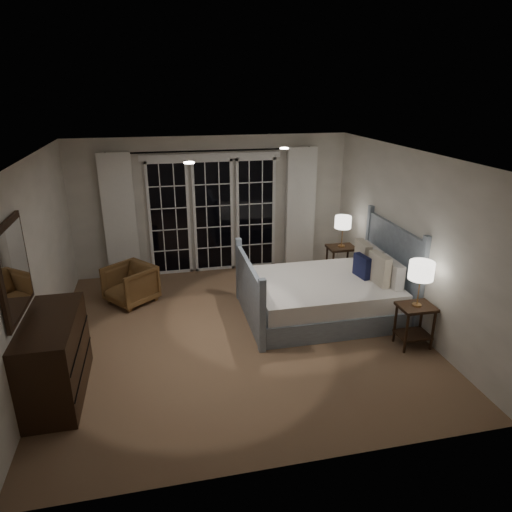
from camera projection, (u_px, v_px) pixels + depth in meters
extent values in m
plane|color=brown|center=(238.00, 333.00, 6.51)|extent=(5.00, 5.00, 0.00)
plane|color=silver|center=(235.00, 155.00, 5.64)|extent=(5.00, 5.00, 0.00)
cube|color=silver|center=(35.00, 265.00, 5.57)|extent=(0.02, 5.00, 2.50)
cube|color=silver|center=(407.00, 238.00, 6.58)|extent=(0.02, 5.00, 2.50)
cube|color=silver|center=(213.00, 205.00, 8.36)|extent=(5.00, 0.02, 2.50)
cube|color=silver|center=(290.00, 349.00, 3.79)|extent=(5.00, 0.02, 2.50)
cube|color=black|center=(169.00, 219.00, 8.24)|extent=(0.66, 0.02, 2.02)
cube|color=black|center=(213.00, 216.00, 8.40)|extent=(0.66, 0.02, 2.02)
cube|color=black|center=(256.00, 214.00, 8.57)|extent=(0.66, 0.02, 2.02)
cube|color=white|center=(211.00, 156.00, 8.01)|extent=(2.50, 0.04, 0.10)
cylinder|color=black|center=(212.00, 151.00, 7.92)|extent=(3.50, 0.03, 0.03)
cube|color=white|center=(120.00, 218.00, 7.96)|extent=(0.55, 0.10, 2.25)
cube|color=white|center=(300.00, 208.00, 8.62)|extent=(0.55, 0.10, 2.25)
cylinder|color=white|center=(284.00, 148.00, 6.35)|extent=(0.12, 0.12, 0.01)
cylinder|color=white|center=(189.00, 163.00, 5.15)|extent=(0.12, 0.12, 0.01)
cube|color=#8596A1|center=(321.00, 305.00, 6.99)|extent=(2.13, 1.66, 0.31)
cube|color=silver|center=(322.00, 288.00, 6.89)|extent=(2.07, 1.60, 0.26)
cube|color=#8596A1|center=(392.00, 268.00, 7.04)|extent=(0.06, 1.66, 1.35)
cube|color=#8596A1|center=(249.00, 293.00, 6.66)|extent=(0.06, 1.66, 0.93)
cube|color=silver|center=(390.00, 272.00, 6.68)|extent=(0.14, 0.60, 0.36)
cube|color=silver|center=(371.00, 257.00, 7.26)|extent=(0.14, 0.60, 0.36)
cube|color=beige|center=(379.00, 269.00, 6.67)|extent=(0.16, 0.46, 0.45)
cube|color=beige|center=(363.00, 256.00, 7.18)|extent=(0.16, 0.46, 0.45)
cube|color=#141839|center=(362.00, 266.00, 6.91)|extent=(0.15, 0.35, 0.34)
cube|color=black|center=(416.00, 307.00, 5.99)|extent=(0.46, 0.37, 0.04)
cube|color=black|center=(413.00, 334.00, 6.14)|extent=(0.42, 0.33, 0.03)
cylinder|color=black|center=(406.00, 334.00, 5.92)|extent=(0.04, 0.04, 0.57)
cylinder|color=black|center=(433.00, 330.00, 6.00)|extent=(0.04, 0.04, 0.57)
cylinder|color=black|center=(395.00, 323.00, 6.19)|extent=(0.04, 0.04, 0.57)
cylinder|color=black|center=(421.00, 320.00, 6.27)|extent=(0.04, 0.04, 0.57)
cube|color=black|center=(341.00, 248.00, 8.12)|extent=(0.48, 0.38, 0.04)
cube|color=black|center=(340.00, 270.00, 8.27)|extent=(0.44, 0.35, 0.03)
cylinder|color=black|center=(333.00, 268.00, 8.05)|extent=(0.04, 0.04, 0.59)
cylinder|color=black|center=(354.00, 266.00, 8.13)|extent=(0.04, 0.04, 0.59)
cylinder|color=black|center=(327.00, 261.00, 8.33)|extent=(0.04, 0.04, 0.59)
cylinder|color=black|center=(347.00, 260.00, 8.41)|extent=(0.04, 0.04, 0.59)
cylinder|color=tan|center=(417.00, 305.00, 5.98)|extent=(0.12, 0.12, 0.02)
cylinder|color=tan|center=(419.00, 292.00, 5.92)|extent=(0.02, 0.02, 0.36)
cylinder|color=white|center=(421.00, 270.00, 5.81)|extent=(0.32, 0.32, 0.23)
cylinder|color=tan|center=(341.00, 246.00, 8.11)|extent=(0.12, 0.12, 0.02)
cylinder|color=tan|center=(342.00, 237.00, 8.05)|extent=(0.02, 0.02, 0.33)
cylinder|color=white|center=(343.00, 222.00, 7.96)|extent=(0.29, 0.29, 0.21)
imported|color=brown|center=(130.00, 284.00, 7.33)|extent=(0.96, 0.95, 0.63)
cube|color=black|center=(55.00, 357.00, 5.06)|extent=(0.56, 1.34, 0.95)
cube|color=black|center=(83.00, 367.00, 5.18)|extent=(0.01, 1.32, 0.01)
cube|color=black|center=(80.00, 343.00, 5.07)|extent=(0.01, 1.32, 0.01)
cube|color=black|center=(13.00, 270.00, 4.64)|extent=(0.04, 0.85, 1.00)
cube|color=white|center=(16.00, 269.00, 4.64)|extent=(0.01, 0.73, 0.88)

